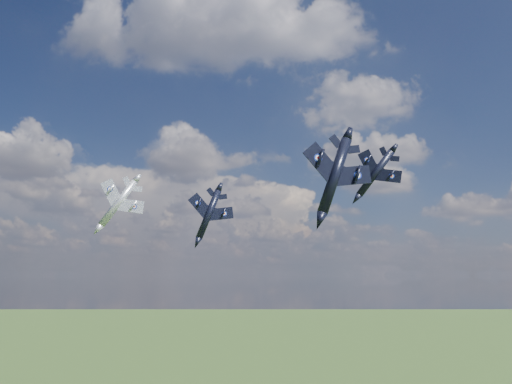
# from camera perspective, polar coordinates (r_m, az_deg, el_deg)

# --- Properties ---
(jet_lead_navy) EXTENTS (12.05, 14.70, 5.91)m
(jet_lead_navy) POSITION_cam_1_polar(r_m,az_deg,el_deg) (92.62, -5.42, -2.51)
(jet_lead_navy) COLOR black
(jet_right_navy) EXTENTS (16.19, 18.81, 7.06)m
(jet_right_navy) POSITION_cam_1_polar(r_m,az_deg,el_deg) (71.57, 8.99, 1.87)
(jet_right_navy) COLOR black
(jet_high_navy) EXTENTS (13.94, 17.44, 9.31)m
(jet_high_navy) POSITION_cam_1_polar(r_m,az_deg,el_deg) (106.23, 13.49, 2.11)
(jet_high_navy) COLOR black
(jet_left_silver) EXTENTS (12.62, 16.23, 8.59)m
(jet_left_silver) POSITION_cam_1_polar(r_m,az_deg,el_deg) (101.91, -15.48, -1.23)
(jet_left_silver) COLOR #999BA3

